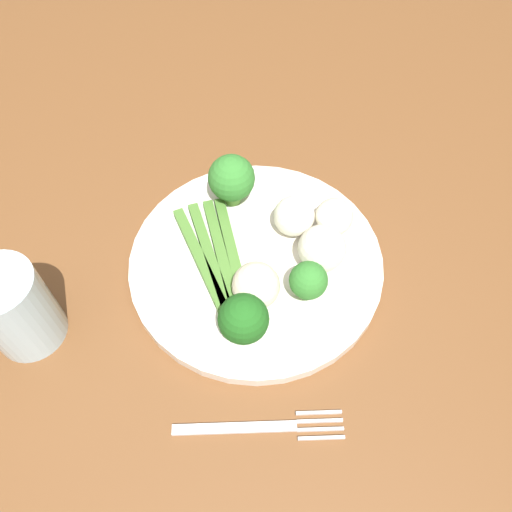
# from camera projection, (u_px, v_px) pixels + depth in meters

# --- Properties ---
(ground_plane) EXTENTS (6.00, 6.00, 0.02)m
(ground_plane) POSITION_uv_depth(u_px,v_px,m) (234.00, 418.00, 1.25)
(ground_plane) COLOR #B7A88E
(dining_table) EXTENTS (1.31, 1.07, 0.75)m
(dining_table) POSITION_uv_depth(u_px,v_px,m) (217.00, 277.00, 0.70)
(dining_table) COLOR brown
(dining_table) RESTS_ON ground_plane
(plate) EXTENTS (0.29, 0.29, 0.01)m
(plate) POSITION_uv_depth(u_px,v_px,m) (256.00, 262.00, 0.59)
(plate) COLOR silver
(plate) RESTS_ON dining_table
(asparagus_bundle) EXTENTS (0.15, 0.09, 0.01)m
(asparagus_bundle) POSITION_uv_depth(u_px,v_px,m) (215.00, 253.00, 0.58)
(asparagus_bundle) COLOR #47752D
(asparagus_bundle) RESTS_ON plate
(broccoli_back) EXTENTS (0.05, 0.05, 0.06)m
(broccoli_back) POSITION_uv_depth(u_px,v_px,m) (243.00, 319.00, 0.50)
(broccoli_back) COLOR #4C7F2B
(broccoli_back) RESTS_ON plate
(broccoli_right) EXTENTS (0.06, 0.06, 0.07)m
(broccoli_right) POSITION_uv_depth(u_px,v_px,m) (232.00, 179.00, 0.60)
(broccoli_right) COLOR #609E3D
(broccoli_right) RESTS_ON plate
(broccoli_outer_edge) EXTENTS (0.04, 0.04, 0.05)m
(broccoli_outer_edge) POSITION_uv_depth(u_px,v_px,m) (308.00, 281.00, 0.53)
(broccoli_outer_edge) COLOR #609E3D
(broccoli_outer_edge) RESTS_ON plate
(cauliflower_left) EXTENTS (0.05, 0.05, 0.05)m
(cauliflower_left) POSITION_uv_depth(u_px,v_px,m) (294.00, 216.00, 0.59)
(cauliflower_left) COLOR white
(cauliflower_left) RESTS_ON plate
(cauliflower_edge) EXTENTS (0.05, 0.05, 0.05)m
(cauliflower_edge) POSITION_uv_depth(u_px,v_px,m) (322.00, 249.00, 0.56)
(cauliflower_edge) COLOR white
(cauliflower_edge) RESTS_ON plate
(cauliflower_near_fork) EXTENTS (0.05, 0.05, 0.05)m
(cauliflower_near_fork) POSITION_uv_depth(u_px,v_px,m) (256.00, 286.00, 0.53)
(cauliflower_near_fork) COLOR beige
(cauliflower_near_fork) RESTS_ON plate
(cauliflower_mid) EXTENTS (0.04, 0.04, 0.04)m
(cauliflower_mid) POSITION_uv_depth(u_px,v_px,m) (334.00, 219.00, 0.59)
(cauliflower_mid) COLOR silver
(cauliflower_mid) RESTS_ON plate
(fork) EXTENTS (0.03, 0.17, 0.00)m
(fork) POSITION_uv_depth(u_px,v_px,m) (261.00, 427.00, 0.49)
(fork) COLOR silver
(fork) RESTS_ON dining_table
(water_glass) EXTENTS (0.07, 0.07, 0.10)m
(water_glass) POSITION_uv_depth(u_px,v_px,m) (15.00, 309.00, 0.51)
(water_glass) COLOR silver
(water_glass) RESTS_ON dining_table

